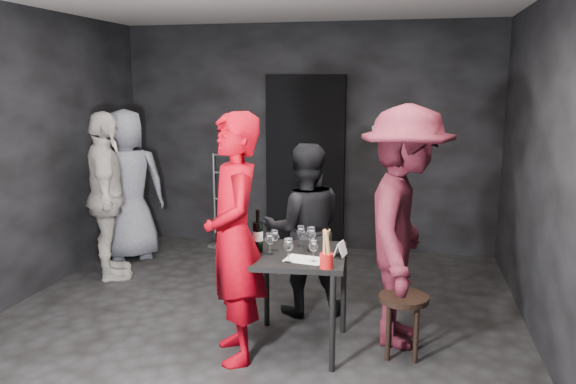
% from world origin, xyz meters
% --- Properties ---
extents(floor, '(4.50, 5.00, 0.02)m').
position_xyz_m(floor, '(0.00, 0.00, 0.00)').
color(floor, black).
rests_on(floor, ground).
extents(wall_back, '(4.50, 0.04, 2.70)m').
position_xyz_m(wall_back, '(0.00, 2.50, 1.35)').
color(wall_back, black).
rests_on(wall_back, ground).
extents(wall_front, '(4.50, 0.04, 2.70)m').
position_xyz_m(wall_front, '(0.00, -2.50, 1.35)').
color(wall_front, black).
rests_on(wall_front, ground).
extents(wall_right, '(0.04, 5.00, 2.70)m').
position_xyz_m(wall_right, '(2.25, 0.00, 1.35)').
color(wall_right, black).
rests_on(wall_right, ground).
extents(doorway, '(0.95, 0.10, 2.10)m').
position_xyz_m(doorway, '(0.00, 2.44, 1.05)').
color(doorway, black).
rests_on(doorway, ground).
extents(wallbox_upper, '(0.12, 0.06, 0.12)m').
position_xyz_m(wallbox_upper, '(0.85, 2.45, 1.45)').
color(wallbox_upper, '#B7B7B2').
rests_on(wallbox_upper, wall_back).
extents(wallbox_lower, '(0.10, 0.06, 0.14)m').
position_xyz_m(wallbox_lower, '(1.05, 2.45, 1.40)').
color(wallbox_lower, '#B7B7B2').
rests_on(wallbox_lower, wall_back).
extents(hand_truck, '(0.38, 0.33, 1.15)m').
position_xyz_m(hand_truck, '(-0.96, 2.31, 0.21)').
color(hand_truck, '#B2B2B7').
rests_on(hand_truck, floor).
extents(tasting_table, '(0.72, 0.72, 0.75)m').
position_xyz_m(tasting_table, '(0.44, -0.20, 0.65)').
color(tasting_table, black).
rests_on(tasting_table, floor).
extents(stool, '(0.37, 0.37, 0.47)m').
position_xyz_m(stool, '(1.24, -0.17, 0.38)').
color(stool, black).
rests_on(stool, floor).
extents(server_red, '(0.83, 0.95, 2.19)m').
position_xyz_m(server_red, '(0.03, -0.44, 1.09)').
color(server_red, '#A0000D').
rests_on(server_red, floor).
extents(woman_black, '(0.82, 0.60, 1.51)m').
position_xyz_m(woman_black, '(0.36, 0.48, 0.75)').
color(woman_black, black).
rests_on(woman_black, floor).
extents(man_maroon, '(0.78, 1.52, 2.29)m').
position_xyz_m(man_maroon, '(1.22, 0.08, 1.15)').
color(man_maroon, '#541723').
rests_on(man_maroon, floor).
extents(bystander_cream, '(1.08, 1.29, 1.99)m').
position_xyz_m(bystander_cream, '(-1.77, 0.91, 1.00)').
color(bystander_cream, silver).
rests_on(bystander_cream, floor).
extents(bystander_grey, '(1.09, 0.99, 1.98)m').
position_xyz_m(bystander_grey, '(-1.89, 1.56, 0.99)').
color(bystander_grey, gray).
rests_on(bystander_grey, floor).
extents(tasting_mat, '(0.30, 0.22, 0.00)m').
position_xyz_m(tasting_mat, '(0.53, -0.34, 0.75)').
color(tasting_mat, white).
rests_on(tasting_mat, tasting_table).
extents(wine_glass_a, '(0.08, 0.08, 0.18)m').
position_xyz_m(wine_glass_a, '(0.25, -0.27, 0.84)').
color(wine_glass_a, white).
rests_on(wine_glass_a, tasting_table).
extents(wine_glass_b, '(0.09, 0.09, 0.18)m').
position_xyz_m(wine_glass_b, '(0.26, -0.17, 0.84)').
color(wine_glass_b, white).
rests_on(wine_glass_b, tasting_table).
extents(wine_glass_c, '(0.07, 0.07, 0.18)m').
position_xyz_m(wine_glass_c, '(0.43, -0.02, 0.84)').
color(wine_glass_c, white).
rests_on(wine_glass_c, tasting_table).
extents(wine_glass_d, '(0.08, 0.08, 0.19)m').
position_xyz_m(wine_glass_d, '(0.42, -0.42, 0.85)').
color(wine_glass_d, white).
rests_on(wine_glass_d, tasting_table).
extents(wine_glass_e, '(0.07, 0.07, 0.18)m').
position_xyz_m(wine_glass_e, '(0.60, -0.38, 0.84)').
color(wine_glass_e, white).
rests_on(wine_glass_e, tasting_table).
extents(wine_glass_f, '(0.08, 0.08, 0.20)m').
position_xyz_m(wine_glass_f, '(0.53, -0.12, 0.85)').
color(wine_glass_f, white).
rests_on(wine_glass_f, tasting_table).
extents(wine_bottle, '(0.08, 0.08, 0.32)m').
position_xyz_m(wine_bottle, '(0.14, -0.23, 0.87)').
color(wine_bottle, black).
rests_on(wine_bottle, tasting_table).
extents(breadstick_cup, '(0.09, 0.09, 0.29)m').
position_xyz_m(breadstick_cup, '(0.71, -0.49, 0.88)').
color(breadstick_cup, red).
rests_on(breadstick_cup, tasting_table).
extents(reserved_card, '(0.11, 0.15, 0.11)m').
position_xyz_m(reserved_card, '(0.75, -0.19, 0.80)').
color(reserved_card, white).
rests_on(reserved_card, tasting_table).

